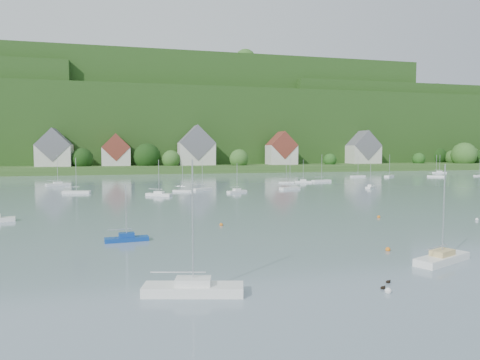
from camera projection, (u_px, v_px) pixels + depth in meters
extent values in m
cube|color=#2F511E|center=(182.00, 167.00, 210.70)|extent=(600.00, 60.00, 3.00)
cube|color=#1B3D13|center=(169.00, 134.00, 282.02)|extent=(620.00, 160.00, 40.00)
cube|color=#1B3D13|center=(185.00, 121.00, 279.01)|extent=(240.00, 130.00, 60.00)
cube|color=#1B3D13|center=(407.00, 132.00, 300.93)|extent=(200.00, 110.00, 48.00)
sphere|color=#275921|center=(464.00, 155.00, 225.12)|extent=(12.88, 12.88, 12.88)
sphere|color=black|center=(437.00, 156.00, 241.82)|extent=(10.46, 10.46, 10.46)
sphere|color=#1B5319|center=(419.00, 159.00, 224.26)|extent=(6.45, 6.45, 6.45)
sphere|color=black|center=(462.00, 156.00, 241.04)|extent=(10.68, 10.68, 10.68)
sphere|color=#275921|center=(171.00, 159.00, 193.17)|extent=(8.19, 8.19, 8.19)
sphere|color=#275921|center=(470.00, 156.00, 237.98)|extent=(10.50, 10.50, 10.50)
sphere|color=black|center=(476.00, 158.00, 231.86)|extent=(8.05, 8.05, 8.05)
sphere|color=#275921|center=(62.00, 161.00, 184.48)|extent=(6.49, 6.49, 6.49)
sphere|color=#275921|center=(281.00, 156.00, 213.90)|extent=(12.16, 12.16, 12.16)
sphere|color=#275921|center=(239.00, 159.00, 196.49)|extent=(8.73, 8.73, 8.73)
sphere|color=black|center=(82.00, 159.00, 186.16)|extent=(9.32, 9.32, 9.32)
sphere|color=#1B5319|center=(330.00, 160.00, 209.01)|extent=(6.24, 6.24, 6.24)
sphere|color=black|center=(358.00, 158.00, 226.59)|extent=(8.16, 8.16, 8.16)
sphere|color=#275921|center=(453.00, 158.00, 237.73)|extent=(8.09, 8.09, 8.09)
sphere|color=black|center=(147.00, 157.00, 193.03)|extent=(11.92, 11.92, 11.92)
sphere|color=#1B5319|center=(19.00, 75.00, 248.07)|extent=(10.29, 10.29, 10.29)
sphere|color=black|center=(46.00, 74.00, 240.59)|extent=(7.18, 7.18, 7.18)
sphere|color=#1B5319|center=(236.00, 67.00, 269.33)|extent=(12.83, 12.83, 12.83)
sphere|color=#275921|center=(99.00, 58.00, 237.88)|extent=(8.18, 8.18, 8.18)
sphere|color=#1B5319|center=(169.00, 71.00, 283.96)|extent=(12.73, 12.73, 12.73)
sphere|color=#1B5319|center=(310.00, 68.00, 269.73)|extent=(11.50, 11.50, 11.50)
sphere|color=#1B5319|center=(260.00, 73.00, 293.63)|extent=(14.65, 14.65, 14.65)
sphere|color=#275921|center=(245.00, 60.00, 246.30)|extent=(11.95, 11.95, 11.95)
sphere|color=#1B5319|center=(368.00, 69.00, 272.64)|extent=(9.76, 9.76, 9.76)
sphere|color=#275921|center=(90.00, 68.00, 267.26)|extent=(7.07, 7.07, 7.07)
sphere|color=black|center=(167.00, 61.00, 247.72)|extent=(8.21, 8.21, 8.21)
sphere|color=#275921|center=(131.00, 66.00, 266.07)|extent=(12.24, 12.24, 12.24)
sphere|color=#275921|center=(357.00, 70.00, 275.72)|extent=(9.00, 9.00, 9.00)
sphere|color=#1B5319|center=(327.00, 73.00, 287.01)|extent=(8.03, 8.03, 8.03)
sphere|color=#275921|center=(427.00, 95.00, 306.32)|extent=(9.52, 9.52, 9.52)
sphere|color=#275921|center=(325.00, 90.00, 288.02)|extent=(14.97, 14.97, 14.97)
sphere|color=black|center=(437.00, 89.00, 274.29)|extent=(7.52, 7.52, 7.52)
sphere|color=#1B5319|center=(296.00, 90.00, 280.39)|extent=(9.78, 9.78, 9.78)
sphere|color=#1B5319|center=(355.00, 91.00, 289.13)|extent=(12.02, 12.02, 12.02)
sphere|color=black|center=(396.00, 88.00, 275.41)|extent=(11.57, 11.57, 11.57)
sphere|color=#1B5319|center=(386.00, 84.00, 258.82)|extent=(12.65, 12.65, 12.65)
sphere|color=#275921|center=(410.00, 88.00, 269.18)|extent=(8.28, 8.28, 8.28)
sphere|color=black|center=(410.00, 96.00, 310.05)|extent=(7.47, 7.47, 7.47)
sphere|color=#275921|center=(331.00, 89.00, 276.98)|extent=(9.48, 9.48, 9.48)
sphere|color=black|center=(430.00, 106.00, 322.33)|extent=(8.43, 8.43, 8.43)
sphere|color=#1B5319|center=(102.00, 95.00, 258.41)|extent=(12.01, 12.01, 12.01)
sphere|color=black|center=(447.00, 101.00, 294.80)|extent=(13.54, 13.54, 13.54)
sphere|color=black|center=(355.00, 99.00, 286.99)|extent=(15.08, 15.08, 15.08)
sphere|color=#275921|center=(330.00, 101.00, 299.68)|extent=(15.99, 15.99, 15.99)
sphere|color=black|center=(163.00, 97.00, 276.83)|extent=(15.72, 15.72, 15.72)
sphere|color=#275921|center=(436.00, 109.00, 358.53)|extent=(14.17, 14.17, 14.17)
sphere|color=#1B5319|center=(187.00, 99.00, 276.24)|extent=(10.54, 10.54, 10.54)
cube|color=beige|center=(54.00, 156.00, 184.49)|extent=(14.00, 10.00, 9.00)
cube|color=slate|center=(54.00, 145.00, 184.17)|extent=(14.00, 10.40, 14.00)
cube|color=beige|center=(116.00, 156.00, 192.46)|extent=(12.00, 9.00, 8.00)
cube|color=brown|center=(116.00, 147.00, 192.18)|extent=(12.00, 9.36, 12.00)
cube|color=beige|center=(196.00, 154.00, 199.83)|extent=(16.00, 11.00, 10.00)
cube|color=slate|center=(196.00, 143.00, 199.47)|extent=(16.00, 11.44, 16.00)
cube|color=beige|center=(281.00, 155.00, 207.53)|extent=(13.00, 10.00, 9.00)
cube|color=brown|center=(281.00, 145.00, 207.21)|extent=(13.00, 10.40, 13.00)
cube|color=beige|center=(363.00, 154.00, 222.21)|extent=(15.00, 10.00, 9.00)
cube|color=slate|center=(363.00, 146.00, 221.89)|extent=(15.00, 10.40, 15.00)
cube|color=white|center=(193.00, 290.00, 31.04)|extent=(7.32, 3.63, 0.71)
cube|color=white|center=(193.00, 281.00, 30.99)|extent=(2.73, 1.94, 0.50)
cylinder|color=silver|center=(193.00, 223.00, 30.70)|extent=(0.10, 0.10, 8.82)
cylinder|color=silver|center=(178.00, 272.00, 30.95)|extent=(3.78, 1.02, 0.08)
cube|color=#0F3B96|center=(127.00, 239.00, 48.97)|extent=(4.87, 1.88, 0.47)
cube|color=#0F3B96|center=(127.00, 235.00, 48.94)|extent=(1.76, 1.12, 0.50)
cylinder|color=silver|center=(126.00, 211.00, 48.75)|extent=(0.10, 0.10, 5.93)
cylinder|color=silver|center=(120.00, 229.00, 48.64)|extent=(2.60, 0.39, 0.08)
cube|color=white|center=(442.00, 259.00, 39.81)|extent=(6.79, 4.34, 0.66)
cube|color=tan|center=(442.00, 253.00, 39.77)|extent=(2.63, 2.11, 0.50)
cylinder|color=silver|center=(444.00, 210.00, 39.50)|extent=(0.10, 0.10, 8.25)
cylinder|color=silver|center=(437.00, 247.00, 39.12)|extent=(3.36, 1.53, 0.08)
sphere|color=orange|center=(388.00, 251.00, 44.38)|extent=(0.50, 0.50, 0.50)
sphere|color=white|center=(388.00, 293.00, 31.42)|extent=(0.49, 0.49, 0.49)
sphere|color=orange|center=(379.00, 218.00, 65.72)|extent=(0.48, 0.48, 0.48)
sphere|color=white|center=(477.00, 220.00, 63.29)|extent=(0.47, 0.47, 0.47)
sphere|color=orange|center=(221.00, 226.00, 58.97)|extent=(0.47, 0.47, 0.47)
ellipsoid|color=black|center=(383.00, 288.00, 32.29)|extent=(0.39, 0.25, 0.25)
sphere|color=black|center=(385.00, 286.00, 32.32)|extent=(0.11, 0.11, 0.11)
ellipsoid|color=black|center=(388.00, 282.00, 33.74)|extent=(0.39, 0.25, 0.25)
sphere|color=black|center=(390.00, 280.00, 33.77)|extent=(0.11, 0.11, 0.11)
cube|color=white|center=(439.00, 173.00, 185.86)|extent=(5.84, 2.14, 0.57)
cube|color=white|center=(440.00, 171.00, 185.82)|extent=(2.10, 1.31, 0.50)
cylinder|color=silver|center=(440.00, 164.00, 185.59)|extent=(0.10, 0.10, 7.14)
cylinder|color=silver|center=(438.00, 170.00, 185.65)|extent=(3.13, 0.38, 0.08)
cube|color=white|center=(290.00, 188.00, 111.98)|extent=(6.11, 3.87, 0.59)
cylinder|color=silver|center=(290.00, 172.00, 111.70)|extent=(0.10, 0.10, 7.42)
cylinder|color=silver|center=(287.00, 184.00, 111.36)|extent=(3.03, 1.36, 0.08)
cube|color=white|center=(479.00, 176.00, 166.08)|extent=(4.90, 2.04, 0.48)
cylinder|color=silver|center=(480.00, 167.00, 165.85)|extent=(0.10, 0.10, 5.95)
cylinder|color=silver|center=(478.00, 173.00, 165.72)|extent=(2.60, 0.48, 0.08)
cube|color=white|center=(58.00, 185.00, 123.08)|extent=(6.63, 4.25, 0.65)
cube|color=white|center=(58.00, 183.00, 123.04)|extent=(2.58, 2.07, 0.50)
cylinder|color=silver|center=(57.00, 169.00, 122.77)|extent=(0.10, 0.10, 8.06)
cylinder|color=silver|center=(54.00, 180.00, 122.40)|extent=(3.28, 1.50, 0.08)
cube|color=white|center=(389.00, 176.00, 162.13)|extent=(5.83, 5.22, 0.61)
cylinder|color=silver|center=(390.00, 165.00, 161.84)|extent=(0.10, 0.10, 7.67)
cylinder|color=silver|center=(389.00, 173.00, 161.31)|extent=(2.66, 2.21, 0.08)
cube|color=white|center=(370.00, 187.00, 115.56)|extent=(4.30, 4.19, 0.47)
cube|color=white|center=(370.00, 185.00, 115.53)|extent=(1.82, 1.80, 0.50)
cylinder|color=silver|center=(370.00, 175.00, 115.34)|extent=(0.10, 0.10, 5.86)
cylinder|color=silver|center=(370.00, 183.00, 114.89)|extent=(1.92, 1.84, 0.08)
cube|color=white|center=(183.00, 191.00, 105.15)|extent=(4.78, 3.05, 0.46)
cylinder|color=silver|center=(183.00, 178.00, 104.93)|extent=(0.10, 0.10, 5.81)
cylinder|color=silver|center=(180.00, 186.00, 105.18)|extent=(2.38, 1.09, 0.08)
cube|color=white|center=(202.00, 189.00, 109.55)|extent=(5.53, 4.35, 0.56)
cylinder|color=silver|center=(202.00, 174.00, 109.29)|extent=(0.10, 0.10, 6.98)
cylinder|color=silver|center=(200.00, 185.00, 108.86)|extent=(2.62, 1.74, 0.08)
cube|color=white|center=(237.00, 192.00, 103.62)|extent=(5.24, 3.52, 0.51)
cube|color=white|center=(237.00, 189.00, 103.59)|extent=(2.05, 1.69, 0.50)
cylinder|color=silver|center=(237.00, 177.00, 103.38)|extent=(0.10, 0.10, 6.41)
cylinder|color=silver|center=(234.00, 187.00, 103.05)|extent=(2.57, 1.30, 0.08)
cube|color=white|center=(76.00, 192.00, 101.69)|extent=(6.31, 2.66, 0.61)
cylinder|color=silver|center=(76.00, 174.00, 101.40)|extent=(0.10, 0.10, 7.64)
cylinder|color=silver|center=(72.00, 187.00, 101.53)|extent=(3.33, 0.61, 0.08)
cube|color=white|center=(159.00, 195.00, 96.29)|extent=(5.81, 4.54, 0.59)
cube|color=white|center=(159.00, 192.00, 96.25)|extent=(2.34, 2.07, 0.50)
cylinder|color=silver|center=(159.00, 177.00, 96.01)|extent=(0.10, 0.10, 7.32)
cylinder|color=silver|center=(155.00, 189.00, 96.49)|extent=(2.75, 1.81, 0.08)
cube|color=white|center=(358.00, 176.00, 160.97)|extent=(5.86, 2.36, 0.57)
cylinder|color=silver|center=(358.00, 166.00, 160.70)|extent=(0.10, 0.10, 7.12)
cylinder|color=silver|center=(356.00, 173.00, 160.57)|extent=(3.11, 0.51, 0.08)
cube|color=white|center=(436.00, 176.00, 160.94)|extent=(5.79, 5.02, 0.60)
cylinder|color=silver|center=(436.00, 165.00, 160.66)|extent=(0.10, 0.10, 7.52)
cylinder|color=silver|center=(433.00, 173.00, 161.23)|extent=(2.66, 2.09, 0.08)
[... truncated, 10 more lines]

